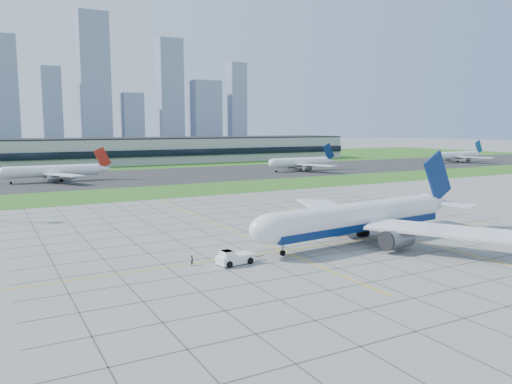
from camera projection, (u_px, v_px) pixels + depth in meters
ground at (320, 243)px, 98.02m from camera, size 1400.00×1400.00×0.00m
grass_median at (169, 191)px, 176.21m from camera, size 700.00×35.00×0.04m
asphalt_taxiway at (129, 177)px, 223.99m from camera, size 700.00×75.00×0.04m
grass_far at (84, 162)px, 319.56m from camera, size 700.00×145.00×0.04m
apron_markings at (291, 232)px, 107.86m from camera, size 120.00×130.00×0.03m
terminal at (157, 150)px, 315.80m from camera, size 260.00×43.00×15.80m
city_skyline at (29, 92)px, 537.92m from camera, size 523.00×32.40×160.00m
airliner at (360, 218)px, 98.44m from camera, size 55.43×55.91×17.46m
pushback_tug at (234, 258)px, 82.60m from camera, size 9.04×3.66×2.49m
crew_near at (192, 260)px, 81.86m from camera, size 0.71×0.75×1.72m
crew_far at (461, 233)px, 102.62m from camera, size 1.06×0.94×1.81m
distant_jet_1 at (55, 171)px, 205.57m from camera, size 41.67×42.66×14.08m
distant_jet_2 at (301, 162)px, 255.09m from camera, size 37.78×42.66×14.08m
distant_jet_3 at (458, 155)px, 316.68m from camera, size 40.96×42.66×14.08m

